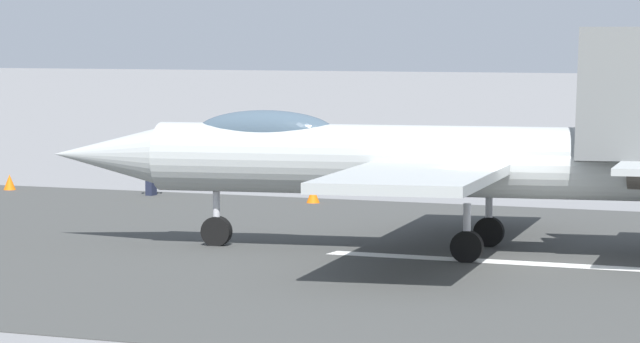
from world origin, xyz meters
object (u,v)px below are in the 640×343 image
object	(u,v)px
marker_cone_far	(10,182)
marker_cone_mid	(313,195)
fighter_jet	(411,158)
crew_person	(151,170)

from	to	relation	value
marker_cone_far	marker_cone_mid	bearing A→B (deg)	180.00
fighter_jet	marker_cone_far	world-z (taller)	fighter_jet
fighter_jet	crew_person	world-z (taller)	fighter_jet
crew_person	marker_cone_far	world-z (taller)	crew_person
fighter_jet	marker_cone_mid	xyz separation A→B (m)	(7.43, -10.55, -2.07)
crew_person	marker_cone_mid	world-z (taller)	crew_person
marker_cone_mid	fighter_jet	bearing A→B (deg)	125.18
fighter_jet	marker_cone_mid	world-z (taller)	fighter_jet
crew_person	marker_cone_mid	distance (m)	6.03
marker_cone_mid	marker_cone_far	xyz separation A→B (m)	(11.50, 0.00, 0.00)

